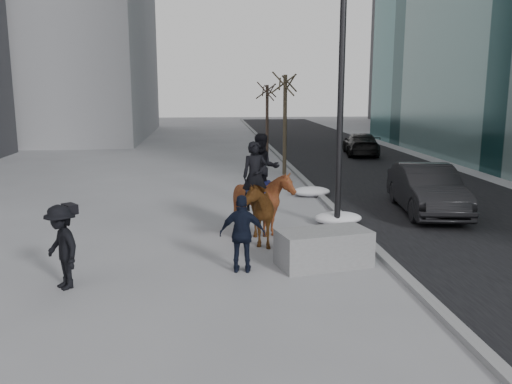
{
  "coord_description": "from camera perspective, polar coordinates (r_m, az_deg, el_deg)",
  "views": [
    {
      "loc": [
        -1.2,
        -11.99,
        4.11
      ],
      "look_at": [
        0.0,
        1.2,
        1.5
      ],
      "focal_mm": 38.0,
      "sensor_mm": 36.0,
      "label": 1
    }
  ],
  "objects": [
    {
      "name": "snow_piles",
      "position": [
        18.46,
        7.13,
        -1.23
      ],
      "size": [
        1.45,
        5.12,
        0.37
      ],
      "color": "white",
      "rests_on": "ground"
    },
    {
      "name": "curb",
      "position": [
        22.75,
        5.53,
        0.84
      ],
      "size": [
        0.25,
        90.0,
        0.12
      ],
      "primitive_type": "cube",
      "color": "gray",
      "rests_on": "ground"
    },
    {
      "name": "planter",
      "position": [
        12.68,
        7.14,
        -5.87
      ],
      "size": [
        2.28,
        1.49,
        0.84
      ],
      "primitive_type": "cube",
      "rotation": [
        0.0,
        0.0,
        0.22
      ],
      "color": "gray",
      "rests_on": "ground"
    },
    {
      "name": "mounted_right",
      "position": [
        14.98,
        0.76,
        -0.32
      ],
      "size": [
        1.63,
        1.8,
        2.82
      ],
      "color": "#521B10",
      "rests_on": "ground"
    },
    {
      "name": "car_far",
      "position": [
        33.13,
        10.97,
        4.98
      ],
      "size": [
        2.57,
        4.83,
        1.33
      ],
      "primitive_type": "imported",
      "rotation": [
        0.0,
        0.0,
        2.98
      ],
      "color": "black",
      "rests_on": "ground"
    },
    {
      "name": "camera_crew",
      "position": [
        11.76,
        -19.77,
        -5.44
      ],
      "size": [
        1.2,
        1.3,
        1.75
      ],
      "color": "black",
      "rests_on": "ground"
    },
    {
      "name": "road",
      "position": [
        23.83,
        15.02,
        0.84
      ],
      "size": [
        8.0,
        90.0,
        0.01
      ],
      "primitive_type": "cube",
      "color": "black",
      "rests_on": "ground"
    },
    {
      "name": "tree_near",
      "position": [
        25.18,
        3.06,
        7.59
      ],
      "size": [
        1.2,
        1.2,
        5.1
      ],
      "primitive_type": null,
      "color": "#392F22",
      "rests_on": "ground"
    },
    {
      "name": "tree_far",
      "position": [
        32.53,
        1.18,
        7.96
      ],
      "size": [
        1.2,
        1.2,
        4.61
      ],
      "primitive_type": null,
      "color": "#382B21",
      "rests_on": "ground"
    },
    {
      "name": "car_near",
      "position": [
        18.52,
        17.56,
        0.29
      ],
      "size": [
        2.25,
        4.96,
        1.58
      ],
      "primitive_type": "imported",
      "rotation": [
        0.0,
        0.0,
        -0.13
      ],
      "color": "black",
      "rests_on": "ground"
    },
    {
      "name": "feeder",
      "position": [
        12.04,
        -1.42,
        -4.43
      ],
      "size": [
        1.07,
        0.92,
        1.75
      ],
      "color": "black",
      "rests_on": "ground"
    },
    {
      "name": "ground",
      "position": [
        12.73,
        0.49,
        -7.68
      ],
      "size": [
        120.0,
        120.0,
        0.0
      ],
      "primitive_type": "plane",
      "color": "gray",
      "rests_on": "ground"
    },
    {
      "name": "mounted_left",
      "position": [
        14.29,
        -0.07,
        -1.44
      ],
      "size": [
        1.06,
        2.12,
        2.68
      ],
      "color": "#4E260F",
      "rests_on": "ground"
    },
    {
      "name": "lamppost",
      "position": [
        15.86,
        8.95,
        14.21
      ],
      "size": [
        0.25,
        1.51,
        9.09
      ],
      "color": "black",
      "rests_on": "ground"
    }
  ]
}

